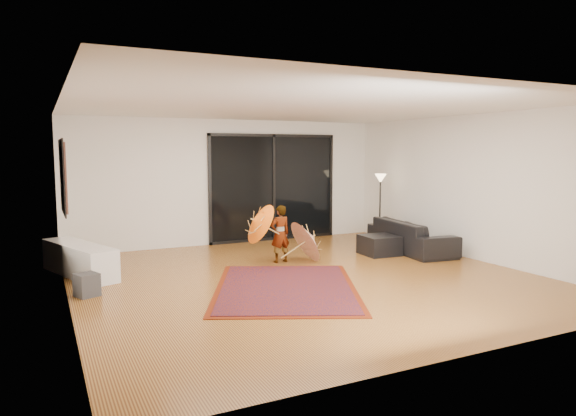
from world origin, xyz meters
TOP-DOWN VIEW (x-y plane):
  - floor at (0.00, 0.00)m, footprint 7.00×7.00m
  - ceiling at (0.00, 0.00)m, footprint 7.00×7.00m
  - wall_back at (0.00, 3.50)m, footprint 7.00×0.00m
  - wall_front at (0.00, -3.50)m, footprint 7.00×0.00m
  - wall_left at (-3.50, 0.00)m, footprint 0.00×7.00m
  - wall_right at (3.50, 0.00)m, footprint 0.00×7.00m
  - sliding_door at (1.00, 3.47)m, footprint 3.06×0.07m
  - painting at (-3.46, 1.00)m, footprint 0.04×1.28m
  - media_console at (-3.25, 1.75)m, footprint 1.07×1.91m
  - speaker at (-3.25, 0.40)m, footprint 0.37×0.37m
  - persian_rug at (-0.57, -0.43)m, footprint 3.05×3.45m
  - sofa at (2.95, 1.02)m, footprint 1.10×2.24m
  - ottoman at (2.16, 1.00)m, footprint 0.70×0.70m
  - floor_lamp at (3.10, 2.29)m, footprint 0.26×0.26m
  - child at (0.11, 1.22)m, footprint 0.40×0.28m
  - parasol_orange at (-0.44, 1.17)m, footprint 0.53×0.77m
  - parasol_white at (0.71, 1.07)m, footprint 0.56×0.84m

SIDE VIEW (x-z plane):
  - floor at x=0.00m, z-range 0.00..0.00m
  - persian_rug at x=-0.57m, z-range 0.00..0.02m
  - speaker at x=-3.25m, z-range 0.00..0.32m
  - ottoman at x=2.16m, z-range 0.00..0.38m
  - media_console at x=-3.25m, z-range 0.00..0.52m
  - sofa at x=2.95m, z-range 0.00..0.63m
  - parasol_white at x=0.71m, z-range 0.04..0.97m
  - child at x=0.11m, z-range 0.00..1.05m
  - parasol_orange at x=-0.44m, z-range 0.31..1.16m
  - floor_lamp at x=3.10m, z-range 0.44..1.95m
  - sliding_door at x=1.00m, z-range 0.00..2.40m
  - wall_back at x=0.00m, z-range -2.15..4.85m
  - wall_front at x=0.00m, z-range -2.15..4.85m
  - wall_left at x=-3.50m, z-range -2.15..4.85m
  - wall_right at x=3.50m, z-range -2.15..4.85m
  - painting at x=-3.46m, z-range 1.11..2.19m
  - ceiling at x=0.00m, z-range 2.70..2.70m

